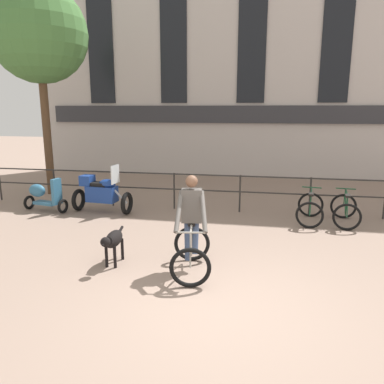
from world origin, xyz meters
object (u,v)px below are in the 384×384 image
Objects in this scene: parked_bicycle_mid_left at (345,210)px; parked_scooter at (44,195)px; cyclist_with_bike at (191,229)px; dog at (113,240)px; parked_motorcycle at (101,193)px; parked_bicycle_near_lamp at (310,209)px.

parked_scooter is at bearing 8.55° from parked_bicycle_mid_left.
parked_bicycle_mid_left is 8.08m from parked_scooter.
cyclist_with_bike is 1.44× the size of parked_bicycle_mid_left.
parked_scooter is at bearing 135.86° from dog.
parked_motorcycle reaches higher than dog.
cyclist_with_bike is 5.73m from parked_scooter.
dog is 0.60× the size of parked_motorcycle.
dog is at bearing 49.05° from parked_bicycle_near_lamp.
cyclist_with_bike is 1.49m from dog.
dog is 3.73m from parked_motorcycle.
dog is 0.84× the size of parked_bicycle_near_lamp.
parked_bicycle_near_lamp reaches higher than dog.
parked_bicycle_near_lamp is at bearing 6.59° from parked_bicycle_mid_left.
parked_scooter is at bearing 137.98° from cyclist_with_bike.
parked_scooter reaches higher than parked_bicycle_near_lamp.
cyclist_with_bike is at bearing -130.89° from parked_motorcycle.
parked_scooter is at bearing 101.52° from parked_motorcycle.
cyclist_with_bike is at bearing 52.54° from parked_bicycle_mid_left.
dog is 5.17m from parked_bicycle_near_lamp.
cyclist_with_bike is 1.43× the size of parked_bicycle_near_lamp.
dog is at bearing 172.17° from cyclist_with_bike.
parked_bicycle_near_lamp is at bearing -77.03° from parked_scooter.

